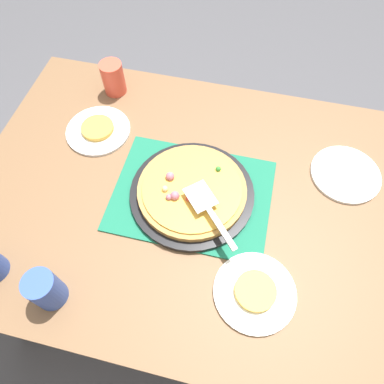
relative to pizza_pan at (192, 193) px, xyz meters
The scene contains 13 objects.
ground_plane 0.76m from the pizza_pan, ahead, with size 8.00×8.00×0.00m, color #4C4C51.
dining_table 0.12m from the pizza_pan, ahead, with size 1.40×1.00×0.75m.
placemat 0.01m from the pizza_pan, ahead, with size 0.48×0.36×0.01m, color #196B4C.
pizza_pan is the anchor object (origin of this frame).
pizza 0.02m from the pizza_pan, 162.48° to the right, with size 0.33×0.33×0.05m.
plate_near_left 0.34m from the pizza_pan, 47.74° to the right, with size 0.22×0.22×0.01m, color white.
plate_far_right 0.41m from the pizza_pan, 154.96° to the left, with size 0.22×0.22×0.01m, color white.
plate_side 0.50m from the pizza_pan, 22.05° to the left, with size 0.22×0.22×0.01m, color white.
served_slice_left 0.34m from the pizza_pan, 47.74° to the right, with size 0.11×0.11×0.02m, color #EAB747.
served_slice_right 0.41m from the pizza_pan, 154.96° to the left, with size 0.11×0.11×0.02m, color gold.
cup_near 0.54m from the pizza_pan, 135.34° to the left, with size 0.08×0.08×0.12m, color #E04C38.
cup_far 0.48m from the pizza_pan, 126.73° to the right, with size 0.08×0.08×0.12m, color #3351AD.
pizza_server 0.11m from the pizza_pan, 47.90° to the right, with size 0.19×0.20×0.01m.
Camera 1 is at (0.13, -0.53, 1.69)m, focal length 32.88 mm.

